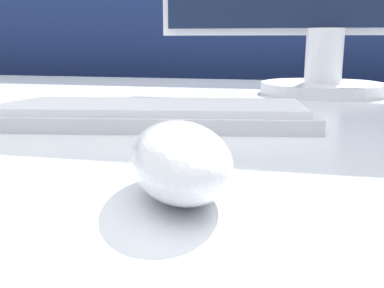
{
  "coord_description": "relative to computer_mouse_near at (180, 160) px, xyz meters",
  "views": [
    {
      "loc": [
        0.14,
        -0.54,
        0.86
      ],
      "look_at": [
        0.08,
        -0.26,
        0.8
      ],
      "focal_mm": 42.0,
      "sensor_mm": 36.0,
      "label": 1
    }
  ],
  "objects": [
    {
      "name": "partition_panel",
      "position": [
        -0.08,
        0.97,
        -0.27
      ],
      "size": [
        5.0,
        0.03,
        1.05
      ],
      "color": "navy",
      "rests_on": "ground_plane"
    },
    {
      "name": "computer_mouse_near",
      "position": [
        0.0,
        0.0,
        0.0
      ],
      "size": [
        0.1,
        0.12,
        0.04
      ],
      "rotation": [
        0.0,
        0.0,
        0.39
      ],
      "color": "white",
      "rests_on": "desk"
    },
    {
      "name": "keyboard",
      "position": [
        -0.1,
        0.22,
        -0.01
      ],
      "size": [
        0.4,
        0.18,
        0.02
      ],
      "rotation": [
        0.0,
        0.0,
        0.16
      ],
      "color": "silver",
      "rests_on": "desk"
    }
  ]
}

